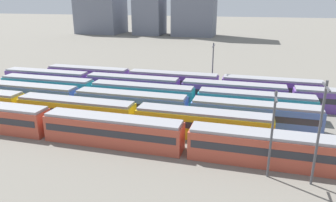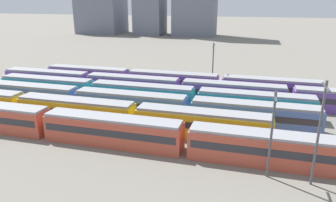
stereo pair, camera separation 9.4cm
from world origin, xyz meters
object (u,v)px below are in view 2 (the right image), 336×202
Objects in this scene: train_track_0 at (186,139)px; catenary_pole_2 at (319,130)px; train_track_3 at (142,95)px; train_track_4 at (181,89)px; train_track_5 at (173,81)px; catenary_pole_1 at (213,64)px; catenary_pole_0 at (272,131)px; train_track_2 at (131,104)px; train_track_1 at (76,111)px.

catenary_pole_2 is (13.48, -3.08, 4.00)m from train_track_0.
train_track_3 and train_track_4 have the same top height.
catenary_pole_1 reaches higher than train_track_5.
train_track_5 is at bearing 118.53° from train_track_4.
train_track_0 is at bearing 163.53° from catenary_pole_0.
train_track_4 is 30.82m from catenary_pole_2.
train_track_2 is at bearing -118.47° from train_track_4.
train_track_2 is at bearing 38.40° from train_track_1.
catenary_pole_2 is (24.66, -18.68, 4.00)m from train_track_3.
train_track_2 is at bearing 147.35° from catenary_pole_0.
catenary_pole_1 is at bearing 52.70° from train_track_3.
train_track_1 is at bearing 163.71° from train_track_0.
catenary_pole_2 is at bearing -53.03° from train_track_5.
train_track_0 is 1.34× the size of train_track_2.
train_track_3 is (6.61, 10.40, 0.00)m from train_track_1.
catenary_pole_0 is (27.08, -7.95, 3.28)m from train_track_1.
catenary_pole_1 reaches higher than train_track_1.
catenary_pole_0 is 4.26m from catenary_pole_2.
catenary_pole_2 is at bearing -37.15° from train_track_3.
train_track_0 is 1.00× the size of train_track_4.
train_track_3 is 27.69m from catenary_pole_0.
catenary_pole_1 is (4.64, 8.24, 3.36)m from train_track_4.
train_track_3 is 1.00× the size of train_track_5.
train_track_5 is at bearing 75.09° from train_track_3.
train_track_1 is (-17.79, 5.20, -0.00)m from train_track_0.
train_track_1 is 12.32m from train_track_3.
train_track_2 is at bearing -100.22° from train_track_5.
catenary_pole_1 is (-0.95, 29.04, 3.36)m from train_track_0.
catenary_pole_2 is (14.43, -32.12, 0.64)m from catenary_pole_1.
train_track_4 is 28.05m from catenary_pole_0.
train_track_2 and train_track_3 have the same top height.
train_track_0 is at bearing -72.07° from train_track_5.
train_track_4 is (5.60, 5.20, 0.00)m from train_track_3.
train_track_1 is at bearing 165.16° from catenary_pole_2.
train_track_0 is 19.20m from train_track_3.
catenary_pole_1 reaches higher than train_track_0.
catenary_pole_2 reaches higher than train_track_1.
train_track_5 is (-2.83, 5.20, -0.00)m from train_track_4.
train_track_5 is (2.81, 15.60, 0.00)m from train_track_2.
train_track_4 is at bearing 61.53° from train_track_2.
train_track_1 is 19.80m from train_track_4.
train_track_5 is at bearing 79.78° from train_track_2.
catenary_pole_2 is at bearing -28.62° from train_track_2.
train_track_1 is 28.41m from catenary_pole_0.
catenary_pole_0 is at bearing 175.41° from catenary_pole_2.
catenary_pole_2 reaches higher than catenary_pole_0.
catenary_pole_0 reaches higher than train_track_5.
catenary_pole_2 is at bearing -4.59° from catenary_pole_0.
catenary_pole_0 is at bearing -58.37° from train_track_5.
catenary_pole_0 is (20.52, -13.15, 3.28)m from train_track_2.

